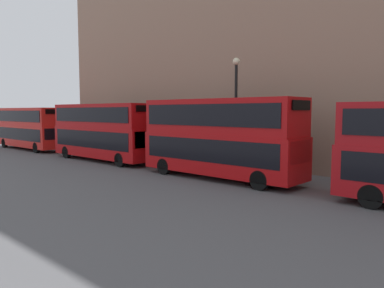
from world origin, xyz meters
The scene contains 5 objects.
bus_second_in_queue centered at (1.60, 16.79, 2.53)m, with size 2.59×10.11×4.60m.
bus_third_in_queue centered at (1.60, 28.46, 2.46)m, with size 2.59×10.61×4.46m.
bus_trailing centered at (1.60, 41.47, 2.34)m, with size 2.59×10.72×4.23m.
street_lamp centered at (3.62, 17.11, 4.37)m, with size 0.44×0.44×7.16m.
pedestrian centered at (3.69, 18.23, 0.73)m, with size 0.36×0.36×1.58m.
Camera 1 is at (-15.25, 3.40, 3.92)m, focal length 35.00 mm.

